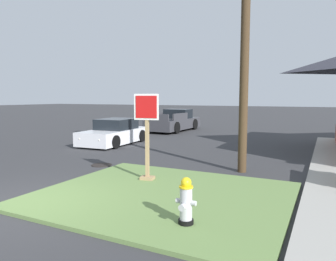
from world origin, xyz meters
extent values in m
plane|color=#333335|center=(0.00, 0.00, 0.00)|extent=(160.00, 160.00, 0.00)
cube|color=#668447|center=(2.46, 1.95, 0.04)|extent=(5.65, 4.90, 0.08)
cylinder|color=black|center=(3.66, 0.54, 0.12)|extent=(0.28, 0.27, 0.08)
cylinder|color=#BCBCC1|center=(3.66, 0.54, 0.45)|extent=(0.22, 0.22, 0.58)
cylinder|color=yellow|center=(3.66, 0.54, 0.75)|extent=(0.25, 0.25, 0.03)
sphere|color=yellow|center=(3.66, 0.54, 0.83)|extent=(0.19, 0.19, 0.19)
cube|color=yellow|center=(3.66, 0.54, 0.90)|extent=(0.04, 0.04, 0.04)
cylinder|color=#BCBCC1|center=(3.51, 0.54, 0.48)|extent=(0.08, 0.09, 0.09)
cylinder|color=#BCBCC1|center=(3.81, 0.54, 0.48)|extent=(0.08, 0.09, 0.09)
cylinder|color=#BCBCC1|center=(3.66, 0.38, 0.43)|extent=(0.12, 0.09, 0.12)
cube|color=#A3845B|center=(1.49, 2.89, 1.22)|extent=(0.10, 0.10, 2.27)
cube|color=#A3845B|center=(1.49, 2.89, 0.12)|extent=(0.40, 0.34, 0.08)
cube|color=white|center=(1.50, 2.84, 2.06)|extent=(0.69, 0.14, 0.70)
cube|color=red|center=(1.50, 2.82, 2.06)|extent=(0.59, 0.12, 0.59)
cylinder|color=black|center=(-1.02, 4.07, 0.01)|extent=(0.70, 0.70, 0.02)
cube|color=silver|center=(-3.62, 8.35, 0.41)|extent=(2.00, 4.14, 0.64)
cube|color=black|center=(-3.63, 8.55, 0.97)|extent=(1.62, 1.95, 0.56)
cylinder|color=black|center=(-2.71, 7.15, 0.31)|extent=(0.26, 0.63, 0.62)
cylinder|color=black|center=(-4.38, 7.05, 0.31)|extent=(0.26, 0.63, 0.62)
cylinder|color=black|center=(-2.86, 9.65, 0.31)|extent=(0.26, 0.63, 0.62)
cylinder|color=black|center=(-4.52, 9.55, 0.31)|extent=(0.26, 0.63, 0.62)
sphere|color=white|center=(-2.97, 6.41, 0.47)|extent=(0.14, 0.14, 0.14)
sphere|color=red|center=(-3.21, 10.36, 0.47)|extent=(0.12, 0.12, 0.12)
sphere|color=white|center=(-4.03, 6.35, 0.47)|extent=(0.14, 0.14, 0.14)
sphere|color=red|center=(-4.26, 10.30, 0.47)|extent=(0.12, 0.12, 0.12)
cube|color=#38383D|center=(-3.69, 15.30, 0.50)|extent=(2.01, 5.04, 0.68)
cube|color=black|center=(-3.68, 16.00, 1.14)|extent=(1.73, 1.32, 0.68)
cube|color=#38383D|center=(-4.63, 14.43, 1.06)|extent=(0.12, 2.11, 0.44)
cube|color=#38383D|center=(-2.78, 14.41, 1.06)|extent=(0.12, 2.11, 0.44)
cube|color=#38383D|center=(-3.72, 12.84, 1.06)|extent=(1.76, 0.12, 0.44)
cylinder|color=black|center=(-4.59, 16.81, 0.38)|extent=(0.27, 0.76, 0.76)
cylinder|color=black|center=(-2.76, 16.79, 0.38)|extent=(0.27, 0.76, 0.76)
cylinder|color=black|center=(-4.62, 13.81, 0.38)|extent=(0.27, 0.76, 0.76)
cylinder|color=black|center=(-2.79, 13.79, 0.38)|extent=(0.27, 0.76, 0.76)
cylinder|color=#42301E|center=(3.51, 5.25, 4.35)|extent=(0.26, 0.26, 8.71)
camera|label=1|loc=(5.82, -4.47, 2.32)|focal=34.02mm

